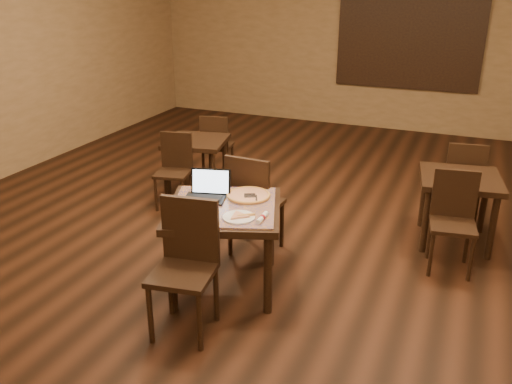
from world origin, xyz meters
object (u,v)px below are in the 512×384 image
at_px(chair_main_far, 252,200).
at_px(other_table_b, 197,148).
at_px(other_table_a, 459,188).
at_px(other_table_b_chair_near, 175,166).
at_px(tiled_table, 224,217).
at_px(laptop, 208,191).
at_px(other_table_a_chair_near, 453,215).
at_px(pizza_pan, 249,197).
at_px(chair_main_near, 186,259).
at_px(other_table_b_chair_far, 216,143).
at_px(other_table_a_chair_far, 463,177).

relative_size(chair_main_far, other_table_b, 1.22).
height_order(other_table_a, other_table_b_chair_near, other_table_b_chair_near).
relative_size(tiled_table, laptop, 3.02).
bearing_deg(tiled_table, laptop, 132.59).
height_order(laptop, other_table_a_chair_near, laptop).
height_order(tiled_table, other_table_a_chair_near, other_table_a_chair_near).
relative_size(tiled_table, other_table_b, 1.41).
relative_size(chair_main_far, other_table_b_chair_near, 1.19).
xyz_separation_m(pizza_pan, other_table_b, (-1.42, 1.66, -0.22)).
bearing_deg(pizza_pan, other_table_a, 40.84).
bearing_deg(other_table_a_chair_near, tiled_table, -155.64).
height_order(tiled_table, pizza_pan, pizza_pan).
xyz_separation_m(pizza_pan, other_table_b_chair_near, (-1.43, 1.16, -0.28)).
distance_m(chair_main_near, other_table_b_chair_near, 2.39).
height_order(chair_main_far, laptop, chair_main_far).
height_order(chair_main_far, other_table_b_chair_far, chair_main_far).
height_order(tiled_table, other_table_b_chair_far, other_table_b_chair_far).
bearing_deg(other_table_b_chair_far, other_table_a_chair_far, 164.48).
relative_size(chair_main_near, laptop, 2.62).
bearing_deg(other_table_a_chair_near, other_table_b_chair_near, 166.49).
height_order(tiled_table, other_table_a, tiled_table).
distance_m(other_table_b, other_table_b_chair_far, 0.50).
bearing_deg(tiled_table, other_table_a_chair_near, 12.98).
height_order(laptop, other_table_a, laptop).
bearing_deg(tiled_table, chair_main_far, 70.58).
relative_size(other_table_a_chair_near, other_table_b_chair_far, 1.06).
relative_size(chair_main_near, other_table_b_chair_far, 1.19).
bearing_deg(chair_main_far, laptop, 71.78).
distance_m(other_table_a_chair_near, other_table_a_chair_far, 1.06).
height_order(chair_main_near, other_table_b, chair_main_near).
bearing_deg(other_table_b, pizza_pan, -61.11).
bearing_deg(other_table_b_chair_near, other_table_a_chair_near, -16.68).
distance_m(tiled_table, other_table_a_chair_far, 2.82).
height_order(pizza_pan, other_table_b_chair_far, other_table_b_chair_far).
relative_size(other_table_a_chair_far, other_table_b_chair_far, 1.06).
distance_m(chair_main_near, pizza_pan, 0.88).
bearing_deg(other_table_a, other_table_b, 167.06).
relative_size(other_table_a_chair_near, other_table_a_chair_far, 1.00).
bearing_deg(other_table_b_chair_far, chair_main_near, 101.24).
xyz_separation_m(tiled_table, other_table_a_chair_far, (1.77, 2.19, -0.15)).
distance_m(other_table_a_chair_far, other_table_b_chair_near, 3.18).
distance_m(tiled_table, other_table_a, 2.42).
distance_m(chair_main_near, other_table_b, 2.82).
xyz_separation_m(laptop, other_table_b, (-1.10, 1.79, -0.28)).
distance_m(laptop, pizza_pan, 0.35).
xyz_separation_m(other_table_a_chair_far, other_table_b_chair_far, (-3.05, 0.21, -0.03)).
bearing_deg(other_table_a, pizza_pan, -147.61).
xyz_separation_m(chair_main_near, other_table_a_chair_far, (1.79, 2.80, -0.06)).
relative_size(chair_main_far, other_table_a_chair_far, 1.12).
xyz_separation_m(pizza_pan, other_table_a, (1.64, 1.42, -0.18)).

